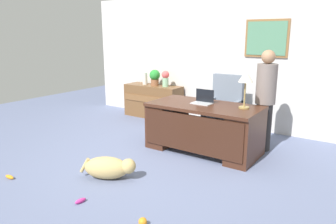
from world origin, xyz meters
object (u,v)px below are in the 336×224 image
at_px(vase_empty, 145,78).
at_px(potted_plant, 155,77).
at_px(dog_toy_ball, 143,222).
at_px(dog_toy_plush, 80,201).
at_px(credenza, 153,101).
at_px(dog_lying, 109,168).
at_px(vase_with_flowers, 165,78).
at_px(dog_toy_bone, 10,177).
at_px(laptop, 203,100).
at_px(desk_lamp, 246,79).
at_px(armchair, 224,109).
at_px(desk, 203,126).
at_px(person_standing, 265,100).

distance_m(vase_empty, potted_plant, 0.29).
height_order(dog_toy_ball, dog_toy_plush, dog_toy_ball).
relative_size(credenza, dog_lying, 1.92).
bearing_deg(credenza, dog_toy_ball, -54.77).
xyz_separation_m(vase_with_flowers, dog_toy_bone, (0.02, -3.71, -0.91)).
relative_size(laptop, desk_lamp, 0.55).
distance_m(potted_plant, dog_toy_ball, 4.40).
height_order(potted_plant, dog_toy_ball, potted_plant).
height_order(vase_empty, dog_toy_bone, vase_empty).
height_order(armchair, dog_toy_plush, armchair).
xyz_separation_m(desk, dog_toy_plush, (-0.37, -2.26, -0.40)).
bearing_deg(vase_with_flowers, desk, -38.85).
distance_m(laptop, vase_with_flowers, 2.03).
relative_size(armchair, desk_lamp, 1.96).
height_order(vase_empty, potted_plant, potted_plant).
distance_m(credenza, vase_with_flowers, 0.66).
xyz_separation_m(credenza, dog_toy_ball, (2.50, -3.54, -0.33)).
bearing_deg(desk, armchair, 95.59).
bearing_deg(vase_with_flowers, vase_empty, 180.00).
bearing_deg(laptop, desk, -56.65).
height_order(dog_lying, potted_plant, potted_plant).
xyz_separation_m(desk_lamp, vase_with_flowers, (-2.28, 1.20, -0.30)).
bearing_deg(armchair, potted_plant, 170.46).
bearing_deg(dog_lying, armchair, 80.36).
distance_m(potted_plant, dog_toy_bone, 3.83).
relative_size(credenza, dog_toy_ball, 15.58).
distance_m(laptop, desk_lamp, 0.79).
relative_size(laptop, dog_toy_bone, 2.01).
xyz_separation_m(credenza, vase_empty, (-0.23, 0.00, 0.51)).
relative_size(dog_toy_ball, dog_toy_plush, 0.62).
height_order(desk, potted_plant, potted_plant).
bearing_deg(armchair, vase_empty, 171.71).
relative_size(desk, armchair, 1.57).
xyz_separation_m(vase_with_flowers, vase_empty, (-0.58, 0.00, -0.06)).
xyz_separation_m(vase_empty, dog_toy_bone, (0.60, -3.71, -0.86)).
height_order(credenza, dog_toy_ball, credenza).
height_order(dog_lying, dog_toy_bone, dog_lying).
bearing_deg(dog_toy_plush, potted_plant, 113.77).
xyz_separation_m(desk, vase_empty, (-2.24, 1.34, 0.46)).
distance_m(vase_empty, dog_toy_bone, 3.85).
xyz_separation_m(dog_lying, potted_plant, (-1.41, 2.95, 0.79)).
distance_m(credenza, dog_toy_bone, 3.74).
relative_size(vase_with_flowers, dog_toy_bone, 2.23).
bearing_deg(person_standing, potted_plant, 165.38).
xyz_separation_m(person_standing, desk_lamp, (-0.17, -0.48, 0.39)).
distance_m(armchair, dog_toy_ball, 3.32).
distance_m(laptop, vase_empty, 2.51).
bearing_deg(dog_toy_ball, dog_toy_plush, -176.60).
height_order(vase_with_flowers, dog_toy_plush, vase_with_flowers).
relative_size(desk, dog_toy_ball, 20.41).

